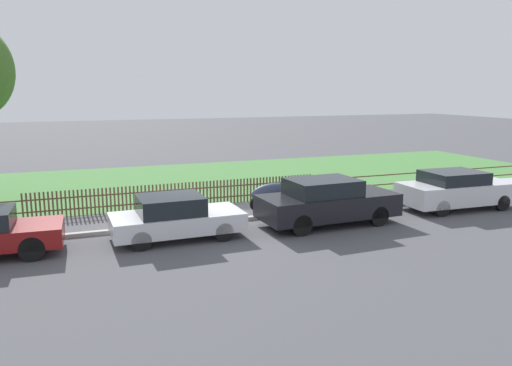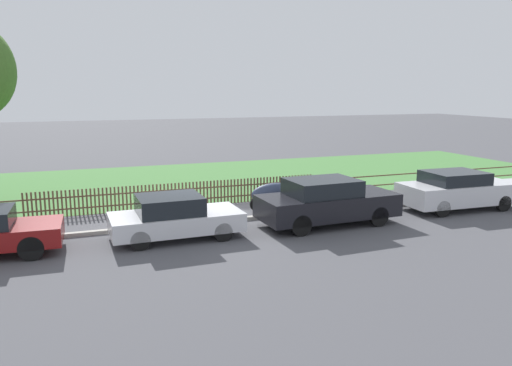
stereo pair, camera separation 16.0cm
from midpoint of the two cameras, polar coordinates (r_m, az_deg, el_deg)
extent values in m
plane|color=#4C4C51|center=(16.57, -6.81, -4.86)|extent=(120.00, 120.00, 0.00)
cube|color=#B2ADA3|center=(16.65, -6.90, -4.57)|extent=(42.56, 0.20, 0.12)
cube|color=#477F3D|center=(24.43, -11.51, 0.05)|extent=(42.56, 10.93, 0.01)
cube|color=brown|center=(19.14, -8.85, -1.98)|extent=(42.56, 0.03, 0.05)
cube|color=brown|center=(19.05, -8.89, -0.75)|extent=(42.56, 0.03, 0.05)
cube|color=brown|center=(18.76, -25.35, -2.50)|extent=(0.06, 0.03, 0.95)
cube|color=brown|center=(18.75, -24.93, -2.47)|extent=(0.06, 0.03, 0.95)
cube|color=brown|center=(18.74, -24.51, -2.44)|extent=(0.06, 0.03, 0.95)
cube|color=brown|center=(18.73, -24.09, -2.42)|extent=(0.06, 0.03, 0.95)
cube|color=brown|center=(18.72, -23.67, -2.39)|extent=(0.06, 0.03, 0.95)
cube|color=brown|center=(18.71, -23.25, -2.36)|extent=(0.06, 0.03, 0.95)
cube|color=brown|center=(18.70, -22.83, -2.34)|extent=(0.06, 0.03, 0.95)
cube|color=brown|center=(18.70, -22.41, -2.31)|extent=(0.06, 0.03, 0.95)
cube|color=brown|center=(18.69, -21.99, -2.28)|extent=(0.06, 0.03, 0.95)
cube|color=brown|center=(18.69, -21.57, -2.26)|extent=(0.06, 0.03, 0.95)
cube|color=brown|center=(18.69, -21.14, -2.23)|extent=(0.06, 0.03, 0.95)
cube|color=brown|center=(18.69, -20.72, -2.20)|extent=(0.06, 0.03, 0.95)
cube|color=brown|center=(18.69, -20.30, -2.17)|extent=(0.06, 0.03, 0.95)
cube|color=brown|center=(18.69, -19.88, -2.15)|extent=(0.06, 0.03, 0.95)
cube|color=brown|center=(18.69, -19.46, -2.12)|extent=(0.06, 0.03, 0.95)
cube|color=brown|center=(18.69, -19.03, -2.09)|extent=(0.06, 0.03, 0.95)
cube|color=brown|center=(18.69, -18.61, -2.06)|extent=(0.06, 0.03, 0.95)
cube|color=brown|center=(18.70, -18.19, -2.03)|extent=(0.06, 0.03, 0.95)
cube|color=brown|center=(18.70, -17.77, -2.00)|extent=(0.06, 0.03, 0.95)
cube|color=brown|center=(18.71, -17.35, -1.98)|extent=(0.06, 0.03, 0.95)
cube|color=brown|center=(18.72, -16.93, -1.95)|extent=(0.06, 0.03, 0.95)
cube|color=brown|center=(18.73, -16.51, -1.92)|extent=(0.06, 0.03, 0.95)
cube|color=brown|center=(18.74, -16.09, -1.89)|extent=(0.06, 0.03, 0.95)
cube|color=brown|center=(18.75, -15.67, -1.86)|extent=(0.06, 0.03, 0.95)
cube|color=brown|center=(18.76, -15.25, -1.83)|extent=(0.06, 0.03, 0.95)
cube|color=brown|center=(18.77, -14.83, -1.80)|extent=(0.06, 0.03, 0.95)
cube|color=brown|center=(18.79, -14.41, -1.77)|extent=(0.06, 0.03, 0.95)
cube|color=brown|center=(18.80, -14.00, -1.75)|extent=(0.06, 0.03, 0.95)
cube|color=brown|center=(18.82, -13.58, -1.72)|extent=(0.06, 0.03, 0.95)
cube|color=brown|center=(18.83, -13.16, -1.69)|extent=(0.06, 0.03, 0.95)
cube|color=brown|center=(18.85, -12.75, -1.66)|extent=(0.06, 0.03, 0.95)
cube|color=brown|center=(18.87, -12.34, -1.63)|extent=(0.06, 0.03, 0.95)
cube|color=brown|center=(18.89, -11.92, -1.60)|extent=(0.06, 0.03, 0.95)
cube|color=brown|center=(18.91, -11.51, -1.57)|extent=(0.06, 0.03, 0.95)
cube|color=brown|center=(18.93, -11.10, -1.54)|extent=(0.06, 0.03, 0.95)
cube|color=brown|center=(18.95, -10.69, -1.51)|extent=(0.06, 0.03, 0.95)
cube|color=brown|center=(18.98, -10.28, -1.48)|extent=(0.06, 0.03, 0.95)
cube|color=brown|center=(19.00, -9.87, -1.45)|extent=(0.06, 0.03, 0.95)
cube|color=brown|center=(19.03, -9.46, -1.43)|extent=(0.06, 0.03, 0.95)
cube|color=brown|center=(19.05, -9.06, -1.40)|extent=(0.06, 0.03, 0.95)
cube|color=brown|center=(19.08, -8.65, -1.37)|extent=(0.06, 0.03, 0.95)
cube|color=brown|center=(19.11, -8.25, -1.34)|extent=(0.06, 0.03, 0.95)
cube|color=brown|center=(19.14, -7.85, -1.31)|extent=(0.06, 0.03, 0.95)
cube|color=brown|center=(19.17, -7.44, -1.28)|extent=(0.06, 0.03, 0.95)
cube|color=brown|center=(19.20, -7.04, -1.25)|extent=(0.06, 0.03, 0.95)
cube|color=brown|center=(19.23, -6.65, -1.22)|extent=(0.06, 0.03, 0.95)
cube|color=brown|center=(19.27, -6.25, -1.19)|extent=(0.06, 0.03, 0.95)
cube|color=brown|center=(19.30, -5.85, -1.16)|extent=(0.06, 0.03, 0.95)
cube|color=brown|center=(19.34, -5.46, -1.13)|extent=(0.06, 0.03, 0.95)
cube|color=brown|center=(19.37, -5.06, -1.11)|extent=(0.06, 0.03, 0.95)
cube|color=brown|center=(19.41, -4.67, -1.08)|extent=(0.06, 0.03, 0.95)
cube|color=brown|center=(19.45, -4.28, -1.05)|extent=(0.06, 0.03, 0.95)
cube|color=brown|center=(19.48, -3.89, -1.02)|extent=(0.06, 0.03, 0.95)
cube|color=brown|center=(19.52, -3.51, -0.99)|extent=(0.06, 0.03, 0.95)
cube|color=brown|center=(19.56, -3.12, -0.96)|extent=(0.06, 0.03, 0.95)
cube|color=brown|center=(19.61, -2.74, -0.93)|extent=(0.06, 0.03, 0.95)
cube|color=brown|center=(19.65, -2.36, -0.91)|extent=(0.06, 0.03, 0.95)
cube|color=brown|center=(19.69, -1.98, -0.88)|extent=(0.06, 0.03, 0.95)
cube|color=brown|center=(19.73, -1.60, -0.85)|extent=(0.06, 0.03, 0.95)
cube|color=brown|center=(19.78, -1.22, -0.82)|extent=(0.06, 0.03, 0.95)
cube|color=brown|center=(19.82, -0.84, -0.79)|extent=(0.06, 0.03, 0.95)
cube|color=brown|center=(19.87, -0.47, -0.76)|extent=(0.06, 0.03, 0.95)
cube|color=brown|center=(19.92, -0.10, -0.74)|extent=(0.06, 0.03, 0.95)
cube|color=brown|center=(19.97, 0.27, -0.71)|extent=(0.06, 0.03, 0.95)
cube|color=brown|center=(20.02, 0.64, -0.68)|extent=(0.06, 0.03, 0.95)
cube|color=brown|center=(20.07, 1.01, -0.65)|extent=(0.06, 0.03, 0.95)
cube|color=brown|center=(20.12, 1.37, -0.63)|extent=(0.06, 0.03, 0.95)
cube|color=brown|center=(20.17, 1.73, -0.60)|extent=(0.06, 0.03, 0.95)
cube|color=brown|center=(20.22, 2.09, -0.57)|extent=(0.06, 0.03, 0.95)
cube|color=brown|center=(20.27, 2.45, -0.54)|extent=(0.06, 0.03, 0.95)
cube|color=brown|center=(20.33, 2.81, -0.52)|extent=(0.06, 0.03, 0.95)
cube|color=brown|center=(20.38, 3.17, -0.49)|extent=(0.06, 0.03, 0.95)
cube|color=brown|center=(20.44, 3.52, -0.46)|extent=(0.06, 0.03, 0.95)
cube|color=brown|center=(20.49, 3.87, -0.44)|extent=(0.06, 0.03, 0.95)
cube|color=brown|center=(20.55, 4.22, -0.41)|extent=(0.06, 0.03, 0.95)
cube|color=brown|center=(20.61, 4.57, -0.38)|extent=(0.06, 0.03, 0.95)
cube|color=brown|center=(20.67, 4.91, -0.36)|extent=(0.06, 0.03, 0.95)
cube|color=brown|center=(20.73, 5.26, -0.33)|extent=(0.06, 0.03, 0.95)
cube|color=brown|center=(20.79, 5.60, -0.31)|extent=(0.06, 0.03, 0.95)
cube|color=brown|center=(20.85, 5.94, -0.28)|extent=(0.06, 0.03, 0.95)
cylinder|color=black|center=(15.79, -24.00, -5.26)|extent=(0.67, 0.16, 0.66)
cylinder|color=black|center=(14.32, -24.54, -6.89)|extent=(0.67, 0.16, 0.66)
cube|color=silver|center=(15.16, -9.29, -4.40)|extent=(3.91, 1.84, 0.54)
cube|color=black|center=(14.99, -10.07, -2.47)|extent=(1.89, 1.63, 0.53)
cylinder|color=black|center=(16.27, -5.75, -4.11)|extent=(0.56, 0.15, 0.56)
cylinder|color=black|center=(14.76, -3.98, -5.62)|extent=(0.56, 0.15, 0.56)
cylinder|color=black|center=(15.80, -14.19, -4.83)|extent=(0.56, 0.15, 0.56)
cylinder|color=black|center=(14.25, -13.28, -6.49)|extent=(0.56, 0.15, 0.56)
cube|color=black|center=(16.62, 7.97, -2.53)|extent=(4.66, 2.04, 0.73)
cube|color=black|center=(16.38, 7.33, -0.46)|extent=(2.27, 1.76, 0.52)
cylinder|color=black|center=(18.15, 10.42, -2.51)|extent=(0.67, 0.16, 0.66)
cylinder|color=black|center=(16.78, 13.65, -3.73)|extent=(0.67, 0.16, 0.66)
cylinder|color=black|center=(16.78, 2.23, -3.42)|extent=(0.67, 0.16, 0.66)
cylinder|color=black|center=(15.29, 4.99, -4.86)|extent=(0.67, 0.16, 0.66)
cube|color=silver|center=(20.09, 21.80, -0.99)|extent=(4.40, 1.97, 0.74)
cube|color=black|center=(19.85, 21.44, 0.63)|extent=(2.14, 1.72, 0.44)
cylinder|color=black|center=(21.66, 22.99, -1.16)|extent=(0.59, 0.16, 0.59)
cylinder|color=black|center=(20.46, 26.15, -2.06)|extent=(0.59, 0.16, 0.59)
cylinder|color=black|center=(19.97, 17.21, -1.72)|extent=(0.59, 0.16, 0.59)
cylinder|color=black|center=(18.67, 20.27, -2.75)|extent=(0.59, 0.16, 0.59)
cylinder|color=black|center=(18.69, 4.02, -2.13)|extent=(0.57, 0.14, 0.57)
cylinder|color=black|center=(18.25, -0.09, -2.42)|extent=(0.57, 0.14, 0.57)
ellipsoid|color=#2D3851|center=(18.38, 1.99, -1.23)|extent=(1.88, 0.71, 0.81)
ellipsoid|color=#2D3851|center=(18.49, 3.28, -0.48)|extent=(0.48, 0.77, 0.37)
camera|label=1|loc=(0.08, -90.26, -0.05)|focal=35.00mm
camera|label=2|loc=(0.08, 89.74, 0.05)|focal=35.00mm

